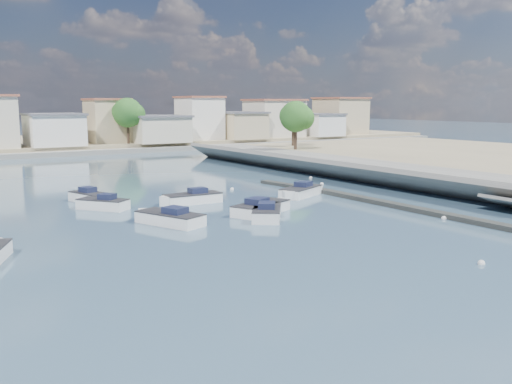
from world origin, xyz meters
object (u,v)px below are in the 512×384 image
Objects in this scene: motorboat_c at (190,199)px; motorboat_h at (263,208)px; motorboat_f at (101,204)px; motorboat_d at (299,192)px; motorboat_g at (93,198)px; motorboat_b at (267,212)px; motorboat_a at (167,219)px.

motorboat_c is 0.93× the size of motorboat_h.
motorboat_f is at bearing 168.30° from motorboat_c.
motorboat_d is at bearing -11.62° from motorboat_c.
motorboat_h is at bearing -50.51° from motorboat_g.
motorboat_f is at bearing 132.95° from motorboat_b.
motorboat_f is (-2.16, 8.05, -0.00)m from motorboat_a.
motorboat_c is 7.40m from motorboat_h.
motorboat_c is (4.98, 6.57, 0.00)m from motorboat_a.
motorboat_d is 8.53m from motorboat_h.
motorboat_a is at bearing 164.86° from motorboat_b.
motorboat_d and motorboat_f have the same top height.
motorboat_a and motorboat_c have the same top height.
motorboat_a is 8.33m from motorboat_f.
motorboat_b is 1.85m from motorboat_h.
motorboat_g is at bearing 123.59° from motorboat_b.
motorboat_b is 10.14m from motorboat_d.
motorboat_g is (-1.77, 11.47, 0.00)m from motorboat_a.
motorboat_b is at bearing -75.82° from motorboat_c.
motorboat_a and motorboat_f have the same top height.
motorboat_a is 7.88m from motorboat_h.
motorboat_b is at bearing -47.05° from motorboat_f.
motorboat_g is at bearing 83.52° from motorboat_f.
motorboat_a is 8.24m from motorboat_c.
motorboat_f is at bearing -96.48° from motorboat_g.
motorboat_g is (-6.75, 4.90, 0.00)m from motorboat_c.
motorboat_a is 15.62m from motorboat_d.
motorboat_h is at bearing 66.13° from motorboat_b.
motorboat_c is 0.99× the size of motorboat_d.
motorboat_d is (9.97, -2.05, -0.00)m from motorboat_c.
motorboat_c is 8.34m from motorboat_g.
motorboat_f is (-17.11, 3.53, 0.00)m from motorboat_d.
motorboat_a and motorboat_g have the same top height.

